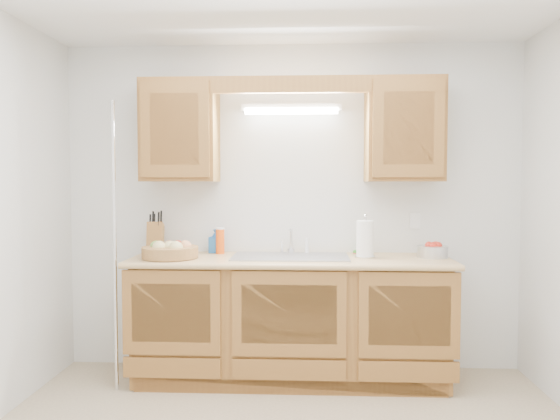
# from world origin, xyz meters

# --- Properties ---
(room) EXTENTS (3.52, 3.50, 2.50)m
(room) POSITION_xyz_m (0.00, 0.00, 1.25)
(room) COLOR #C0AE8A
(room) RESTS_ON ground
(base_cabinets) EXTENTS (2.20, 0.60, 0.86)m
(base_cabinets) POSITION_xyz_m (0.00, 1.20, 0.44)
(base_cabinets) COLOR olive
(base_cabinets) RESTS_ON ground
(countertop) EXTENTS (2.30, 0.63, 0.04)m
(countertop) POSITION_xyz_m (0.00, 1.19, 0.88)
(countertop) COLOR tan
(countertop) RESTS_ON base_cabinets
(upper_cabinet_left) EXTENTS (0.55, 0.33, 0.75)m
(upper_cabinet_left) POSITION_xyz_m (-0.83, 1.33, 1.83)
(upper_cabinet_left) COLOR olive
(upper_cabinet_left) RESTS_ON room
(upper_cabinet_right) EXTENTS (0.55, 0.33, 0.75)m
(upper_cabinet_right) POSITION_xyz_m (0.83, 1.33, 1.83)
(upper_cabinet_right) COLOR olive
(upper_cabinet_right) RESTS_ON room
(valance) EXTENTS (2.20, 0.05, 0.12)m
(valance) POSITION_xyz_m (0.00, 1.19, 2.14)
(valance) COLOR olive
(valance) RESTS_ON room
(fluorescent_fixture) EXTENTS (0.76, 0.08, 0.08)m
(fluorescent_fixture) POSITION_xyz_m (0.00, 1.42, 2.00)
(fluorescent_fixture) COLOR white
(fluorescent_fixture) RESTS_ON room
(sink) EXTENTS (0.84, 0.46, 0.36)m
(sink) POSITION_xyz_m (0.00, 1.21, 0.83)
(sink) COLOR #9E9EA3
(sink) RESTS_ON countertop
(wire_shelf_pole) EXTENTS (0.03, 0.03, 2.00)m
(wire_shelf_pole) POSITION_xyz_m (-1.20, 0.94, 1.00)
(wire_shelf_pole) COLOR silver
(wire_shelf_pole) RESTS_ON ground
(outlet_plate) EXTENTS (0.08, 0.01, 0.12)m
(outlet_plate) POSITION_xyz_m (0.95, 1.49, 1.15)
(outlet_plate) COLOR white
(outlet_plate) RESTS_ON room
(fruit_basket) EXTENTS (0.53, 0.53, 0.13)m
(fruit_basket) POSITION_xyz_m (-0.86, 1.11, 0.96)
(fruit_basket) COLOR #9F7540
(fruit_basket) RESTS_ON countertop
(knife_block) EXTENTS (0.14, 0.21, 0.34)m
(knife_block) POSITION_xyz_m (-1.03, 1.34, 1.02)
(knife_block) COLOR olive
(knife_block) RESTS_ON countertop
(orange_canister) EXTENTS (0.07, 0.07, 0.20)m
(orange_canister) POSITION_xyz_m (-0.54, 1.37, 1.00)
(orange_canister) COLOR #FA540D
(orange_canister) RESTS_ON countertop
(soap_bottle) EXTENTS (0.10, 0.10, 0.18)m
(soap_bottle) POSITION_xyz_m (-0.59, 1.43, 0.99)
(soap_bottle) COLOR #2364B1
(soap_bottle) RESTS_ON countertop
(sponge) EXTENTS (0.14, 0.11, 0.02)m
(sponge) POSITION_xyz_m (0.54, 1.44, 0.91)
(sponge) COLOR #CC333F
(sponge) RESTS_ON countertop
(paper_towel) EXTENTS (0.15, 0.15, 0.32)m
(paper_towel) POSITION_xyz_m (0.54, 1.22, 1.03)
(paper_towel) COLOR silver
(paper_towel) RESTS_ON countertop
(apple_bowl) EXTENTS (0.29, 0.29, 0.12)m
(apple_bowl) POSITION_xyz_m (1.03, 1.24, 0.95)
(apple_bowl) COLOR silver
(apple_bowl) RESTS_ON countertop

